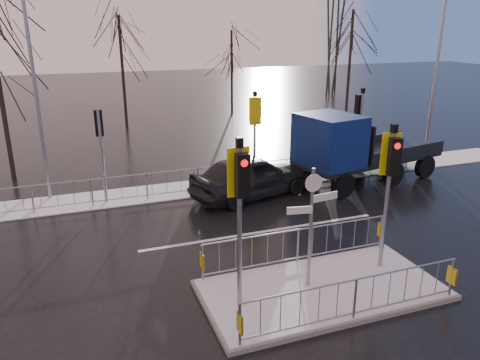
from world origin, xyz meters
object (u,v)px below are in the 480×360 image
object	(u,v)px
traffic_island	(322,278)
street_lamp_left	(36,80)
car_far_lane	(251,176)
street_lamp_right	(438,70)
flatbed_truck	(346,148)

from	to	relation	value
traffic_island	street_lamp_left	bearing A→B (deg)	124.07
traffic_island	car_far_lane	xyz separation A→B (m)	(0.87, 7.00, 0.44)
street_lamp_left	street_lamp_right	bearing A→B (deg)	-3.37
street_lamp_right	car_far_lane	bearing A→B (deg)	-171.31
car_far_lane	flatbed_truck	world-z (taller)	flatbed_truck
street_lamp_right	street_lamp_left	distance (m)	17.03
car_far_lane	flatbed_truck	xyz separation A→B (m)	(4.07, -0.13, 0.79)
car_far_lane	street_lamp_right	world-z (taller)	street_lamp_right
car_far_lane	street_lamp_left	world-z (taller)	street_lamp_left
street_lamp_left	car_far_lane	bearing A→B (deg)	-18.83
flatbed_truck	street_lamp_right	distance (m)	6.49
traffic_island	car_far_lane	distance (m)	7.07
flatbed_truck	street_lamp_right	size ratio (longest dim) A/B	0.86
flatbed_truck	car_far_lane	bearing A→B (deg)	178.21
traffic_island	car_far_lane	size ratio (longest dim) A/B	1.23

